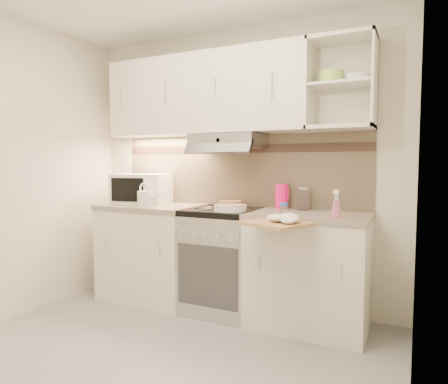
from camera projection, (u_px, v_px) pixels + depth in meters
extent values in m
plane|color=gray|center=(146.00, 368.00, 2.51)|extent=(3.00, 3.00, 0.00)
cube|color=beige|center=(237.00, 167.00, 3.67)|extent=(3.00, 0.04, 2.50)
cube|color=beige|center=(418.00, 172.00, 1.76)|extent=(0.04, 2.80, 2.50)
cube|color=tan|center=(237.00, 171.00, 3.67)|extent=(2.40, 0.02, 0.64)
cube|color=#34231C|center=(237.00, 149.00, 3.65)|extent=(2.40, 0.01, 0.08)
cube|color=silver|center=(204.00, 95.00, 3.58)|extent=(1.90, 0.34, 0.70)
cube|color=silver|center=(342.00, 83.00, 3.06)|extent=(0.50, 0.34, 0.70)
cylinder|color=#96C84D|center=(331.00, 78.00, 3.09)|extent=(0.19, 0.19, 0.10)
cylinder|color=white|center=(358.00, 78.00, 3.01)|extent=(0.18, 0.18, 0.06)
cube|color=#B7B7BC|center=(228.00, 141.00, 3.48)|extent=(0.60, 0.40, 0.12)
cube|color=silver|center=(152.00, 254.00, 3.79)|extent=(0.90, 0.60, 0.86)
cube|color=gray|center=(152.00, 207.00, 3.76)|extent=(0.92, 0.62, 0.04)
cube|color=silver|center=(309.00, 273.00, 3.14)|extent=(0.90, 0.60, 0.86)
cube|color=gray|center=(309.00, 216.00, 3.10)|extent=(0.92, 0.62, 0.04)
cube|color=#B7B7BC|center=(223.00, 263.00, 3.46)|extent=(0.60, 0.58, 0.85)
cube|color=black|center=(223.00, 211.00, 3.43)|extent=(0.60, 0.60, 0.05)
cube|color=white|center=(142.00, 189.00, 3.88)|extent=(0.56, 0.46, 0.29)
cube|color=black|center=(130.00, 190.00, 3.71)|extent=(0.33, 0.08, 0.22)
cylinder|color=silver|center=(145.00, 199.00, 3.52)|extent=(0.13, 0.13, 0.14)
cone|color=silver|center=(154.00, 197.00, 3.47)|extent=(0.18, 0.04, 0.11)
torus|color=silver|center=(145.00, 189.00, 3.51)|extent=(0.12, 0.02, 0.12)
cylinder|color=white|center=(230.00, 210.00, 3.27)|extent=(0.27, 0.27, 0.02)
cylinder|color=white|center=(230.00, 208.00, 3.26)|extent=(0.27, 0.27, 0.02)
cylinder|color=white|center=(230.00, 206.00, 3.26)|extent=(0.27, 0.27, 0.02)
cube|color=silver|center=(230.00, 204.00, 3.26)|extent=(0.17, 0.07, 0.01)
cylinder|color=#A77841|center=(231.00, 204.00, 3.57)|extent=(0.20, 0.20, 0.05)
cylinder|color=#FF0A6C|center=(282.00, 196.00, 3.40)|extent=(0.11, 0.11, 0.21)
cube|color=#FF0A6C|center=(288.00, 193.00, 3.38)|extent=(0.02, 0.03, 0.09)
cylinder|color=silver|center=(303.00, 200.00, 3.32)|extent=(0.10, 0.10, 0.17)
cylinder|color=#B7B7BC|center=(304.00, 188.00, 3.31)|extent=(0.10, 0.10, 0.02)
cylinder|color=white|center=(284.00, 211.00, 2.96)|extent=(0.06, 0.06, 0.07)
cylinder|color=#2355B2|center=(284.00, 204.00, 2.96)|extent=(0.06, 0.06, 0.02)
cone|color=#FA93C3|center=(336.00, 209.00, 2.82)|extent=(0.08, 0.08, 0.13)
cube|color=tan|center=(276.00, 223.00, 2.77)|extent=(0.54, 0.51, 0.02)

